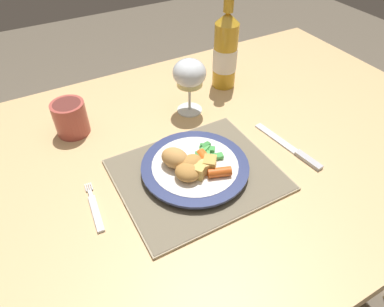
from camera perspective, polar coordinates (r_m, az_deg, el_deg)
name	(u,v)px	position (r m, az deg, el deg)	size (l,w,h in m)	color
ground_plane	(186,299)	(1.41, -1.07, -23.12)	(6.00, 6.00, 0.00)	brown
dining_table	(182,180)	(0.86, -1.62, -4.49)	(1.49, 0.88, 0.74)	tan
placemat	(199,174)	(0.75, 1.11, -3.42)	(0.34, 0.28, 0.01)	gray
dinner_plate	(196,167)	(0.75, 0.75, -2.22)	(0.23, 0.23, 0.02)	white
breaded_croquettes	(183,164)	(0.71, -1.49, -1.71)	(0.09, 0.12, 0.04)	#B77F3D
green_beans_pile	(206,152)	(0.76, 2.38, 0.26)	(0.07, 0.06, 0.02)	green
glazed_carrots	(212,165)	(0.72, 3.37, -1.95)	(0.05, 0.09, 0.02)	orange
fork	(95,210)	(0.71, -15.84, -8.99)	(0.03, 0.13, 0.01)	silver
table_knife	(293,149)	(0.84, 16.43, 0.68)	(0.04, 0.20, 0.01)	silver
wine_glass	(189,75)	(0.88, -0.43, 12.88)	(0.09, 0.09, 0.15)	silver
bottle	(225,50)	(1.00, 5.60, 16.72)	(0.07, 0.07, 0.30)	gold
roast_potatoes	(204,167)	(0.71, 2.04, -2.32)	(0.07, 0.04, 0.03)	gold
drinking_cup	(70,117)	(0.89, -19.60, 5.68)	(0.08, 0.08, 0.08)	#B24C42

